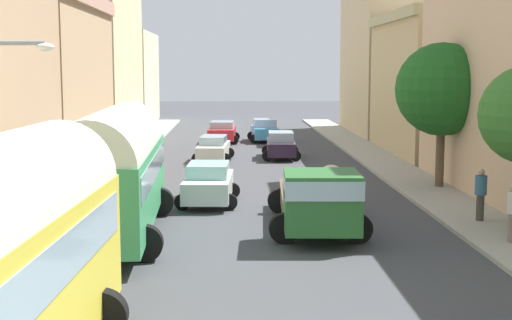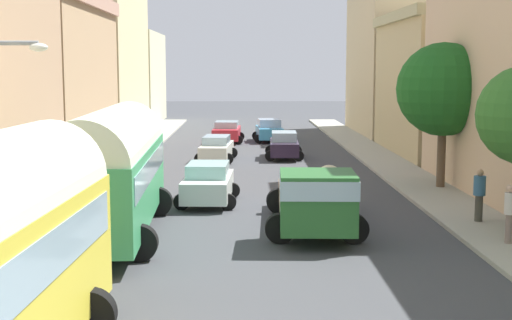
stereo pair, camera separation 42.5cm
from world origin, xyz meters
name	(u,v)px [view 1 (the left image)]	position (x,y,z in m)	size (l,w,h in m)	color
ground_plane	(251,173)	(0.00, 27.00, 0.00)	(154.00, 154.00, 0.00)	#3E4044
sidewalk_left	(105,172)	(-7.25, 27.00, 0.07)	(2.50, 70.00, 0.14)	#9F9E93
sidewalk_right	(396,171)	(7.25, 27.00, 0.07)	(2.50, 70.00, 0.14)	#A0A093
building_left_2	(51,78)	(-10.67, 30.96, 4.61)	(4.78, 13.72, 9.15)	tan
building_left_3	(92,50)	(-11.33, 45.88, 6.47)	(5.65, 14.86, 12.94)	beige
building_left_4	(122,78)	(-11.41, 60.64, 4.23)	(5.82, 12.79, 8.47)	beige
building_right_3	(434,83)	(11.11, 34.41, 4.25)	(5.73, 12.30, 8.44)	tan
building_right_4	(380,56)	(10.59, 47.92, 6.06)	(4.61, 13.31, 12.08)	#C6AF87
parked_bus_1	(114,167)	(-4.57, 13.55, 2.17)	(3.50, 9.73, 3.95)	#3C9D60
cargo_truck_0	(318,197)	(1.72, 13.78, 1.14)	(3.26, 7.51, 2.15)	#265E29
car_0	(281,145)	(1.85, 32.66, 0.77)	(2.27, 4.24, 1.53)	#281B2F
car_1	(265,130)	(1.35, 42.15, 0.80)	(2.41, 3.98, 1.60)	#4096C8
car_2	(209,183)	(-1.86, 18.85, 0.79)	(2.43, 4.14, 1.57)	silver
car_3	(214,148)	(-1.99, 31.58, 0.72)	(2.34, 4.49, 1.41)	silver
car_4	(222,132)	(-1.64, 41.58, 0.76)	(2.47, 4.42, 1.48)	red
pedestrian_0	(481,193)	(7.25, 14.82, 1.06)	(0.52, 0.52, 1.88)	#3F3F36
pedestrian_1	(512,210)	(7.13, 11.80, 1.09)	(0.43, 0.43, 1.86)	slate
streetlamp_near	(5,139)	(-6.29, 8.67, 3.50)	(1.51, 0.28, 5.85)	gray
roadside_tree_2	(442,90)	(7.90, 21.77, 4.26)	(3.94, 3.94, 6.25)	brown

